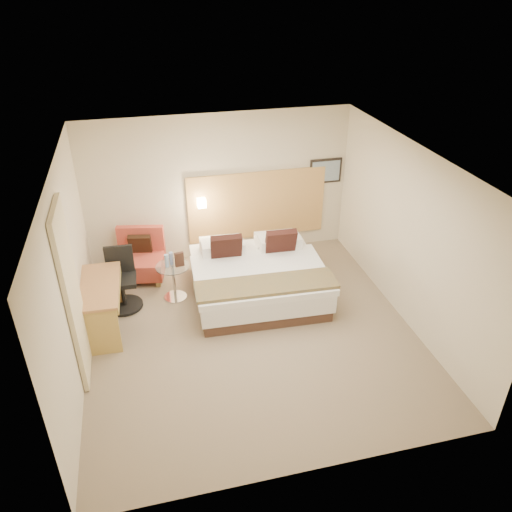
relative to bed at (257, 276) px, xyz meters
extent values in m
cube|color=#7F6D55|center=(-0.33, -0.99, -0.35)|extent=(4.80, 5.00, 0.02)
cube|color=white|center=(-0.33, -0.99, 2.37)|extent=(4.80, 5.00, 0.02)
cube|color=beige|center=(-0.33, 1.52, 1.01)|extent=(4.80, 0.02, 2.70)
cube|color=beige|center=(-0.33, -3.50, 1.01)|extent=(4.80, 0.02, 2.70)
cube|color=beige|center=(-2.74, -0.99, 1.01)|extent=(0.02, 5.00, 2.70)
cube|color=beige|center=(2.08, -0.99, 1.01)|extent=(0.02, 5.00, 2.70)
cube|color=tan|center=(0.37, 1.48, 0.61)|extent=(2.60, 0.04, 1.30)
cube|color=black|center=(1.69, 1.49, 1.16)|extent=(0.62, 0.03, 0.47)
cube|color=gray|center=(1.69, 1.47, 1.16)|extent=(0.54, 0.01, 0.39)
cylinder|color=silver|center=(-0.68, 1.43, 0.81)|extent=(0.02, 0.12, 0.02)
cube|color=#FFEDC6|center=(-0.68, 1.37, 0.81)|extent=(0.15, 0.15, 0.15)
cube|color=beige|center=(-2.69, -1.24, 0.88)|extent=(0.06, 0.90, 2.42)
cylinder|color=#92B7E2|center=(-1.44, 0.21, 0.39)|extent=(0.08, 0.08, 0.22)
cylinder|color=#889ED2|center=(-1.36, 0.26, 0.39)|extent=(0.08, 0.08, 0.22)
cube|color=#382017|center=(-1.24, 0.18, 0.40)|extent=(0.15, 0.08, 0.24)
cube|color=#452C22|center=(0.00, 0.00, -0.24)|extent=(2.08, 2.08, 0.19)
cube|color=white|center=(0.00, 0.00, 0.00)|extent=(2.14, 2.14, 0.31)
cube|color=white|center=(-0.01, -0.29, 0.21)|extent=(2.18, 1.57, 0.10)
cube|color=white|center=(-0.46, 0.78, 0.25)|extent=(0.74, 0.42, 0.19)
cube|color=white|center=(0.53, 0.74, 0.25)|extent=(0.74, 0.42, 0.19)
cube|color=white|center=(-0.47, 0.51, 0.35)|extent=(0.74, 0.42, 0.19)
cube|color=white|center=(0.51, 0.47, 0.35)|extent=(0.74, 0.42, 0.19)
cube|color=black|center=(-0.45, 0.30, 0.44)|extent=(0.53, 0.30, 0.53)
cube|color=black|center=(0.48, 0.26, 0.44)|extent=(0.53, 0.30, 0.53)
cube|color=#AF7123|center=(-0.03, -0.70, 0.29)|extent=(2.18, 0.66, 0.05)
cube|color=#A1644C|center=(-2.25, 0.76, -0.29)|extent=(0.10, 0.10, 0.10)
cube|color=#9C8149|center=(-1.61, 0.63, -0.29)|extent=(0.10, 0.10, 0.10)
cube|color=#A3684D|center=(-2.14, 1.32, -0.29)|extent=(0.10, 0.10, 0.10)
cube|color=#996648|center=(-1.49, 1.19, -0.29)|extent=(0.10, 0.10, 0.10)
cube|color=#A2382B|center=(-1.87, 0.97, -0.08)|extent=(0.95, 0.86, 0.31)
cube|color=#B33E30|center=(-1.81, 1.27, 0.30)|extent=(0.83, 0.28, 0.46)
cube|color=black|center=(-1.83, 1.15, 0.23)|extent=(0.42, 0.27, 0.40)
cylinder|color=silver|center=(-1.36, 0.21, -0.33)|extent=(0.43, 0.43, 0.02)
cylinder|color=silver|center=(-1.36, 0.21, -0.03)|extent=(0.05, 0.05, 0.57)
cylinder|color=white|center=(-1.36, 0.21, 0.27)|extent=(0.64, 0.64, 0.01)
cube|color=#A87042|center=(-2.47, -0.37, 0.44)|extent=(0.62, 1.29, 0.04)
cube|color=tan|center=(-2.49, -0.96, 0.04)|extent=(0.53, 0.06, 0.75)
cube|color=tan|center=(-2.45, 0.22, 0.04)|extent=(0.53, 0.06, 0.75)
cube|color=#AF9444|center=(-2.42, -0.37, 0.35)|extent=(0.52, 1.20, 0.11)
cylinder|color=black|center=(-2.18, 0.13, -0.30)|extent=(0.59, 0.59, 0.04)
cylinder|color=black|center=(-2.18, 0.13, -0.06)|extent=(0.07, 0.07, 0.44)
cube|color=black|center=(-2.18, 0.13, 0.18)|extent=(0.48, 0.48, 0.08)
cube|color=black|center=(-2.17, 0.33, 0.45)|extent=(0.44, 0.07, 0.46)
camera|label=1|loc=(-1.69, -6.80, 4.44)|focal=35.00mm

